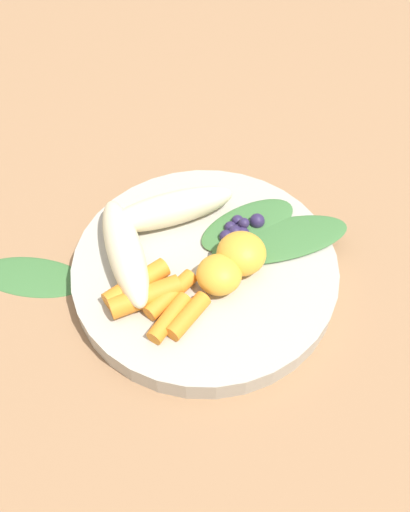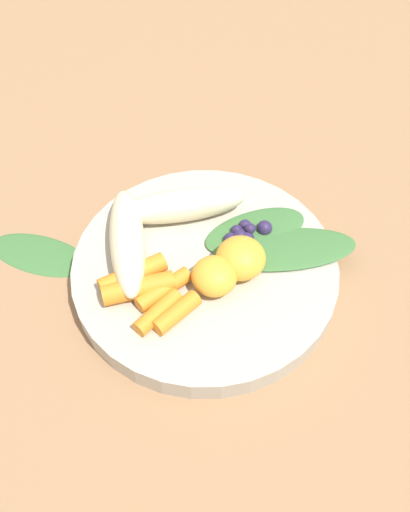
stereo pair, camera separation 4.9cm
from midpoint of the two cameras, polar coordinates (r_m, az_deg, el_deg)
name	(u,v)px [view 2 (the right image)]	position (r m, az deg, el deg)	size (l,w,h in m)	color
ground_plane	(205,277)	(0.52, 2.71, -2.40)	(2.40, 2.40, 0.00)	#99704C
bowl	(205,270)	(0.51, 2.76, -1.65)	(0.25, 0.25, 0.02)	#B2AD9E
banana_peeled_left	(127,241)	(0.50, -5.30, 1.38)	(0.13, 0.03, 0.03)	beige
banana_peeled_right	(180,206)	(0.53, 0.12, 5.11)	(0.13, 0.03, 0.03)	beige
orange_segment_near	(241,258)	(0.49, 6.63, -0.40)	(0.04, 0.04, 0.03)	#F4A833
orange_segment_far	(213,276)	(0.48, 3.83, -2.33)	(0.04, 0.04, 0.03)	#F4A833
carrot_front	(133,276)	(0.48, -4.60, -2.30)	(0.02, 0.02, 0.06)	orange
carrot_mid_left	(138,288)	(0.48, -4.01, -3.54)	(0.02, 0.02, 0.06)	orange
carrot_mid_right	(164,289)	(0.48, -1.37, -3.68)	(0.01, 0.01, 0.05)	orange
carrot_rear	(158,312)	(0.46, -1.86, -6.06)	(0.01, 0.01, 0.05)	orange
carrot_small	(177,313)	(0.46, 0.08, -6.12)	(0.02, 0.02, 0.05)	orange
blueberry_pile	(244,235)	(0.52, 6.85, 1.97)	(0.05, 0.03, 0.02)	#2D234C
kale_leaf_left	(285,249)	(0.52, 11.05, 0.53)	(0.13, 0.05, 0.01)	#3D7038
kale_leaf_right	(255,230)	(0.53, 7.94, 2.48)	(0.10, 0.05, 0.01)	#3D7038
kale_leaf_stray	(39,253)	(0.55, -14.44, 0.11)	(0.11, 0.05, 0.01)	#3D7038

